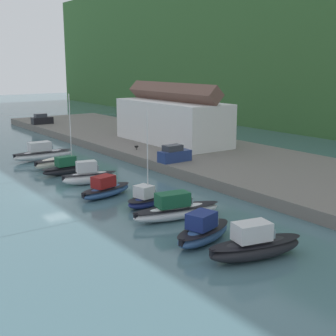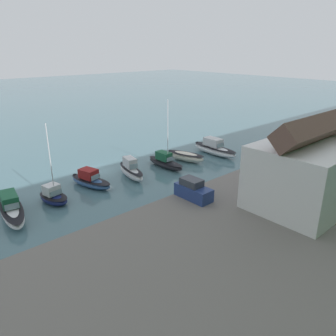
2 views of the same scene
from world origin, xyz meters
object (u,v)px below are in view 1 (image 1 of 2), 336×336
object	(u,v)px
moored_boat_1	(55,162)
moored_boat_2	(68,168)
moored_boat_5	(145,199)
dog_on_quay	(137,147)
moored_boat_6	(176,210)
parked_car_0	(42,120)
moored_boat_0	(42,153)
parked_car_1	(174,154)
moored_boat_7	(203,231)
moored_boat_8	(255,245)
moored_boat_4	(105,189)
moored_boat_3	(89,176)

from	to	relation	value
moored_boat_1	moored_boat_2	distance (m)	4.20
moored_boat_5	dog_on_quay	bearing A→B (deg)	139.57
moored_boat_6	parked_car_0	distance (m)	62.19
moored_boat_0	dog_on_quay	xyz separation A→B (m)	(6.66, 11.53, 0.72)
parked_car_1	dog_on_quay	distance (m)	9.72
parked_car_1	moored_boat_7	bearing A→B (deg)	-31.90
moored_boat_5	moored_boat_8	world-z (taller)	moored_boat_5
moored_boat_7	parked_car_1	distance (m)	24.44
moored_boat_7	moored_boat_8	distance (m)	4.60
moored_boat_5	moored_boat_0	bearing A→B (deg)	169.02
moored_boat_8	parked_car_1	size ratio (longest dim) A/B	1.83
moored_boat_2	parked_car_0	bearing A→B (deg)	161.85
moored_boat_8	parked_car_0	world-z (taller)	parked_car_0
dog_on_quay	moored_boat_7	bearing A→B (deg)	133.32
moored_boat_5	moored_boat_7	bearing A→B (deg)	-17.95
moored_boat_1	parked_car_0	world-z (taller)	parked_car_0
moored_boat_7	moored_boat_8	xyz separation A→B (m)	(4.49, 0.97, 0.11)
moored_boat_0	parked_car_1	size ratio (longest dim) A/B	2.06
moored_boat_6	parked_car_0	xyz separation A→B (m)	(-61.16, 11.20, 1.26)
moored_boat_5	parked_car_1	xyz separation A→B (m)	(-10.72, 11.32, 1.36)
moored_boat_4	moored_boat_2	bearing A→B (deg)	160.59
moored_boat_7	moored_boat_1	bearing A→B (deg)	161.84
moored_boat_1	parked_car_1	xyz separation A→B (m)	(10.46, 11.74, 1.39)
moored_boat_6	moored_boat_7	bearing A→B (deg)	-6.64
moored_boat_4	parked_car_0	bearing A→B (deg)	151.31
moored_boat_0	parked_car_1	xyz separation A→B (m)	(16.37, 11.12, 1.18)
moored_boat_5	moored_boat_6	size ratio (longest dim) A/B	1.05
moored_boat_3	dog_on_quay	size ratio (longest dim) A/B	7.61
moored_boat_2	moored_boat_4	distance (m)	11.61
moored_boat_7	parked_car_0	xyz separation A→B (m)	(-66.75, 12.78, 1.26)
moored_boat_4	moored_boat_3	bearing A→B (deg)	156.26
moored_boat_0	moored_boat_7	xyz separation A→B (m)	(37.24, -1.52, -0.07)
moored_boat_5	moored_boat_6	bearing A→B (deg)	-7.34
moored_boat_1	moored_boat_7	distance (m)	31.35
moored_boat_2	moored_boat_7	size ratio (longest dim) A/B	1.52
moored_boat_0	moored_boat_1	xyz separation A→B (m)	(5.90, -0.62, -0.21)
moored_boat_4	moored_boat_1	bearing A→B (deg)	161.89
moored_boat_8	dog_on_quay	size ratio (longest dim) A/B	8.92
moored_boat_0	parked_car_1	bearing A→B (deg)	35.46
moored_boat_2	parked_car_0	distance (m)	41.38
moored_boat_7	parked_car_0	size ratio (longest dim) A/B	1.55
moored_boat_3	parked_car_0	bearing A→B (deg)	176.84
moored_boat_3	parked_car_1	bearing A→B (deg)	100.25
moored_boat_6	moored_boat_0	bearing A→B (deg)	-170.82
moored_boat_1	parked_car_1	bearing A→B (deg)	33.71
moored_boat_4	moored_boat_8	distance (m)	20.09
moored_boat_2	moored_boat_8	distance (m)	31.63
moored_boat_4	parked_car_1	bearing A→B (deg)	98.07
moored_boat_0	parked_car_1	distance (m)	19.82
moored_boat_2	moored_boat_5	xyz separation A→B (m)	(16.98, 0.41, -0.04)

